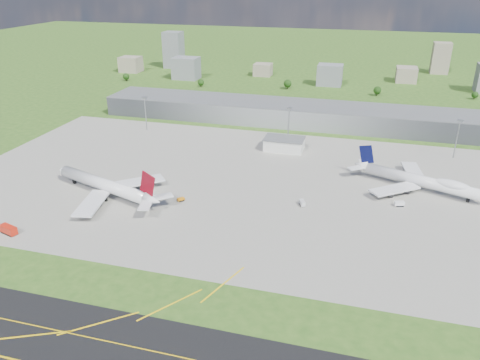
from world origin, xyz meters
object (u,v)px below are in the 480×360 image
(airliner_blue_quad, at_px, (421,181))
(van_white_far, at_px, (399,204))
(tug_yellow, at_px, (181,200))
(van_white_near, at_px, (302,203))
(airliner_red_twin, at_px, (107,186))
(fire_truck, at_px, (9,230))

(airliner_blue_quad, distance_m, van_white_far, 26.96)
(airliner_blue_quad, relative_size, van_white_far, 13.06)
(tug_yellow, relative_size, van_white_near, 0.74)
(airliner_red_twin, relative_size, airliner_blue_quad, 1.06)
(van_white_near, bearing_deg, tug_yellow, 77.77)
(airliner_blue_quad, xyz_separation_m, fire_truck, (-188.09, -101.88, -3.53))
(tug_yellow, height_order, van_white_near, van_white_near)
(airliner_red_twin, relative_size, van_white_far, 13.85)
(airliner_red_twin, height_order, van_white_far, airliner_red_twin)
(airliner_blue_quad, distance_m, van_white_near, 70.84)
(airliner_red_twin, height_order, airliner_blue_quad, airliner_red_twin)
(fire_truck, bearing_deg, tug_yellow, 55.65)
(tug_yellow, xyz_separation_m, van_white_near, (63.08, 12.35, 0.37))
(airliner_red_twin, height_order, van_white_near, airliner_red_twin)
(airliner_blue_quad, bearing_deg, van_white_near, -127.36)
(airliner_red_twin, bearing_deg, van_white_near, -151.80)
(airliner_blue_quad, bearing_deg, airliner_red_twin, -140.42)
(fire_truck, height_order, tug_yellow, fire_truck)
(airliner_red_twin, xyz_separation_m, tug_yellow, (40.53, 4.60, -4.87))
(airliner_blue_quad, xyz_separation_m, tug_yellow, (-123.62, -48.89, -4.57))
(fire_truck, distance_m, tug_yellow, 83.46)
(van_white_near, bearing_deg, airliner_blue_quad, -82.19)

